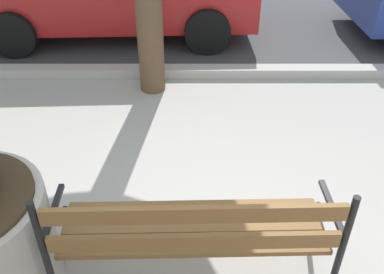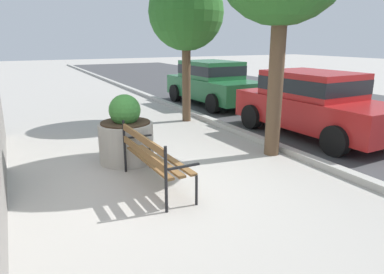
# 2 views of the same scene
# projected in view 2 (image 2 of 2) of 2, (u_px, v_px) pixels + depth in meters

# --- Properties ---
(ground_plane) EXTENTS (80.00, 80.00, 0.00)m
(ground_plane) POSITION_uv_depth(u_px,v_px,m) (165.00, 182.00, 5.88)
(ground_plane) COLOR #ADA8A0
(curb_stone) EXTENTS (60.00, 0.20, 0.12)m
(curb_stone) POSITION_uv_depth(u_px,v_px,m) (297.00, 154.00, 7.15)
(curb_stone) COLOR #B2AFA8
(curb_stone) RESTS_ON ground
(park_bench) EXTENTS (1.81, 0.57, 0.95)m
(park_bench) POSITION_uv_depth(u_px,v_px,m) (152.00, 155.00, 5.53)
(park_bench) COLOR brown
(park_bench) RESTS_ON ground
(concrete_planter) EXTENTS (1.04, 1.04, 1.31)m
(concrete_planter) POSITION_uv_depth(u_px,v_px,m) (126.00, 135.00, 6.77)
(concrete_planter) COLOR #A8A399
(concrete_planter) RESTS_ON ground
(street_tree_near_bench) EXTENTS (2.06, 2.06, 4.04)m
(street_tree_near_bench) POSITION_uv_depth(u_px,v_px,m) (186.00, 13.00, 9.55)
(street_tree_near_bench) COLOR brown
(street_tree_near_bench) RESTS_ON ground
(parked_car_green) EXTENTS (4.17, 2.06, 1.56)m
(parked_car_green) POSITION_uv_depth(u_px,v_px,m) (212.00, 81.00, 12.73)
(parked_car_green) COLOR #236638
(parked_car_green) RESTS_ON ground
(parked_car_red) EXTENTS (4.17, 2.06, 1.56)m
(parked_car_red) POSITION_uv_depth(u_px,v_px,m) (314.00, 102.00, 8.55)
(parked_car_red) COLOR #B21E1E
(parked_car_red) RESTS_ON ground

